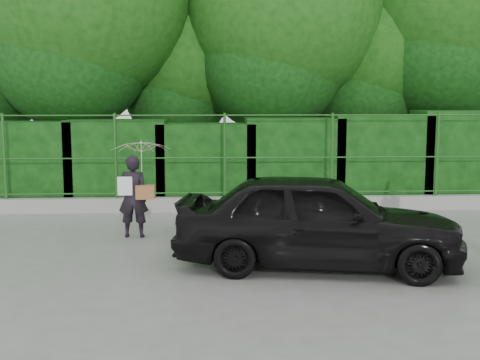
{
  "coord_description": "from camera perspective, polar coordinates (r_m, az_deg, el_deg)",
  "views": [
    {
      "loc": [
        0.08,
        -8.21,
        2.38
      ],
      "look_at": [
        0.56,
        1.3,
        1.1
      ],
      "focal_mm": 45.0,
      "sensor_mm": 36.0,
      "label": 1
    }
  ],
  "objects": [
    {
      "name": "trees",
      "position": [
        16.14,
        0.92,
        15.62
      ],
      "size": [
        17.1,
        6.15,
        8.08
      ],
      "color": "black",
      "rests_on": "ground"
    },
    {
      "name": "hedge",
      "position": [
        13.79,
        -2.49,
        1.78
      ],
      "size": [
        14.2,
        1.2,
        2.12
      ],
      "color": "black",
      "rests_on": "ground"
    },
    {
      "name": "kerb",
      "position": [
        12.91,
        -3.23,
        -2.31
      ],
      "size": [
        14.0,
        0.25,
        0.3
      ],
      "primitive_type": "cube",
      "color": "#9E9E99",
      "rests_on": "ground"
    },
    {
      "name": "fence",
      "position": [
        12.77,
        -2.27,
        2.34
      ],
      "size": [
        14.13,
        0.06,
        1.8
      ],
      "color": "#20541C",
      "rests_on": "kerb"
    },
    {
      "name": "car",
      "position": [
        8.6,
        7.39,
        -3.77
      ],
      "size": [
        4.25,
        2.31,
        1.37
      ],
      "primitive_type": "imported",
      "rotation": [
        0.0,
        0.0,
        1.39
      ],
      "color": "black",
      "rests_on": "ground"
    },
    {
      "name": "ground",
      "position": [
        8.55,
        -3.37,
        -8.52
      ],
      "size": [
        80.0,
        80.0,
        0.0
      ],
      "primitive_type": "plane",
      "color": "gray"
    },
    {
      "name": "woman",
      "position": [
        10.53,
        -9.49,
        0.68
      ],
      "size": [
        1.01,
        1.02,
        1.7
      ],
      "color": "black",
      "rests_on": "ground"
    }
  ]
}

